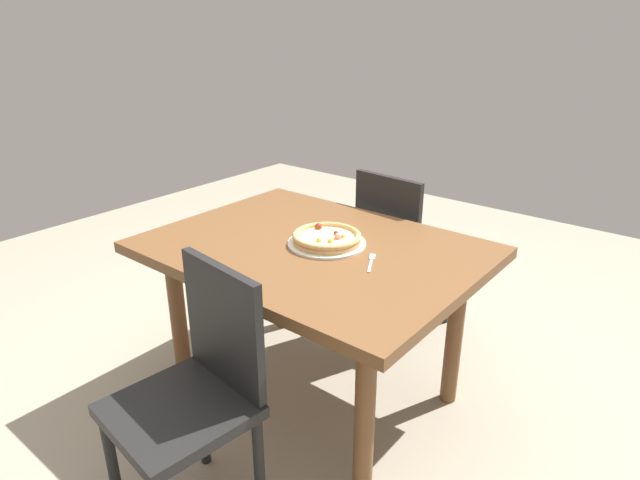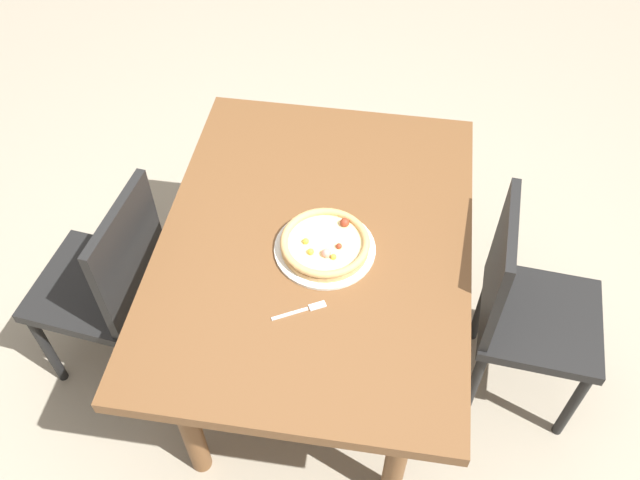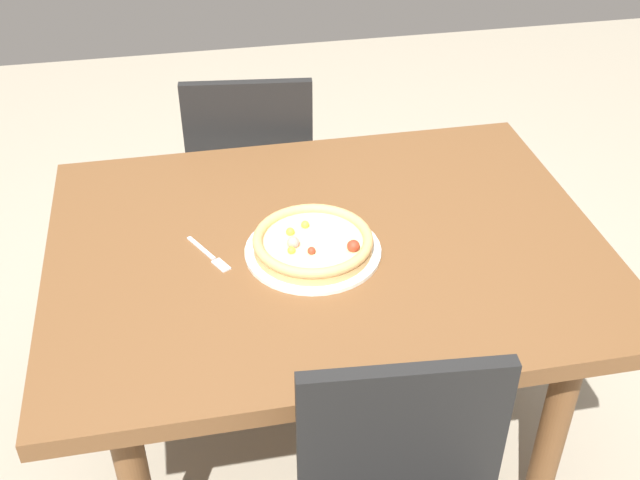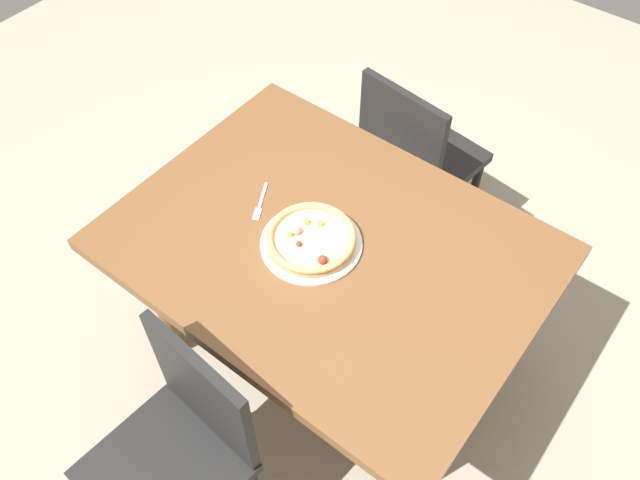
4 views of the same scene
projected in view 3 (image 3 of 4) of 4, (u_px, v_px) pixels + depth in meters
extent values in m
plane|color=#9E937F|center=(326.00, 441.00, 2.28)|extent=(6.00, 6.00, 0.00)
cube|color=brown|center=(327.00, 249.00, 1.87)|extent=(1.31, 0.99, 0.04)
cylinder|color=brown|center=(461.00, 261.00, 2.42)|extent=(0.07, 0.07, 0.68)
cylinder|color=brown|center=(136.00, 301.00, 2.27)|extent=(0.07, 0.07, 0.68)
cylinder|color=brown|center=(554.00, 426.00, 1.89)|extent=(0.07, 0.07, 0.68)
cylinder|color=black|center=(210.00, 211.00, 2.88)|extent=(0.04, 0.04, 0.42)
cylinder|color=black|center=(302.00, 207.00, 2.90)|extent=(0.04, 0.04, 0.42)
cylinder|color=black|center=(206.00, 267.00, 2.61)|extent=(0.04, 0.04, 0.42)
cylinder|color=black|center=(307.00, 263.00, 2.63)|extent=(0.04, 0.04, 0.42)
cube|color=black|center=(253.00, 180.00, 2.62)|extent=(0.44, 0.44, 0.04)
cube|color=black|center=(249.00, 147.00, 2.33)|extent=(0.38, 0.07, 0.42)
cube|color=black|center=(401.00, 451.00, 1.42)|extent=(0.38, 0.06, 0.42)
cylinder|color=silver|center=(313.00, 251.00, 1.81)|extent=(0.32, 0.32, 0.01)
cylinder|color=tan|center=(313.00, 246.00, 1.81)|extent=(0.27, 0.27, 0.02)
cylinder|color=beige|center=(313.00, 242.00, 1.80)|extent=(0.24, 0.24, 0.01)
torus|color=tan|center=(313.00, 239.00, 1.79)|extent=(0.28, 0.28, 0.02)
sphere|color=gold|center=(305.00, 225.00, 1.84)|extent=(0.02, 0.02, 0.02)
sphere|color=#E58C7F|center=(293.00, 243.00, 1.78)|extent=(0.03, 0.03, 0.03)
sphere|color=gold|center=(291.00, 250.00, 1.76)|extent=(0.02, 0.02, 0.02)
sphere|color=maroon|center=(312.00, 251.00, 1.76)|extent=(0.02, 0.02, 0.02)
sphere|color=maroon|center=(353.00, 246.00, 1.76)|extent=(0.03, 0.03, 0.03)
sphere|color=gold|center=(290.00, 231.00, 1.82)|extent=(0.02, 0.02, 0.02)
cube|color=silver|center=(201.00, 248.00, 1.83)|extent=(0.06, 0.10, 0.00)
cube|color=silver|center=(221.00, 265.00, 1.77)|extent=(0.04, 0.05, 0.00)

